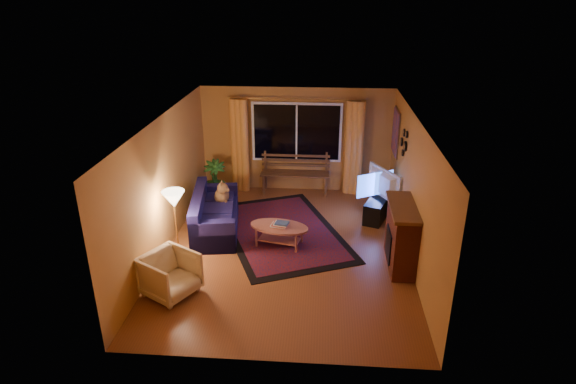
# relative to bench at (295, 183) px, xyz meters

# --- Properties ---
(floor) EXTENTS (4.50, 6.00, 0.02)m
(floor) POSITION_rel_bench_xyz_m (0.02, -2.75, -0.26)
(floor) COLOR brown
(floor) RESTS_ON ground
(ceiling) EXTENTS (4.50, 6.00, 0.02)m
(ceiling) POSITION_rel_bench_xyz_m (0.02, -2.75, 2.26)
(ceiling) COLOR white
(ceiling) RESTS_ON ground
(wall_back) EXTENTS (4.50, 0.02, 2.50)m
(wall_back) POSITION_rel_bench_xyz_m (0.02, 0.26, 1.00)
(wall_back) COLOR #C3833C
(wall_back) RESTS_ON ground
(wall_left) EXTENTS (0.02, 6.00, 2.50)m
(wall_left) POSITION_rel_bench_xyz_m (-2.24, -2.75, 1.00)
(wall_left) COLOR #C3833C
(wall_left) RESTS_ON ground
(wall_right) EXTENTS (0.02, 6.00, 2.50)m
(wall_right) POSITION_rel_bench_xyz_m (2.28, -2.75, 1.00)
(wall_right) COLOR #C3833C
(wall_right) RESTS_ON ground
(window) EXTENTS (2.00, 0.02, 1.30)m
(window) POSITION_rel_bench_xyz_m (0.02, 0.19, 1.20)
(window) COLOR black
(window) RESTS_ON wall_back
(curtain_rod) EXTENTS (3.20, 0.03, 0.03)m
(curtain_rod) POSITION_rel_bench_xyz_m (0.02, 0.15, 2.00)
(curtain_rod) COLOR #BF8C3F
(curtain_rod) RESTS_ON wall_back
(curtain_left) EXTENTS (0.36, 0.36, 2.24)m
(curtain_left) POSITION_rel_bench_xyz_m (-1.33, 0.13, 0.87)
(curtain_left) COLOR #F79F3F
(curtain_left) RESTS_ON ground
(curtain_right) EXTENTS (0.36, 0.36, 2.24)m
(curtain_right) POSITION_rel_bench_xyz_m (1.37, 0.13, 0.87)
(curtain_right) COLOR #F79F3F
(curtain_right) RESTS_ON ground
(bench) EXTENTS (1.65, 0.50, 0.49)m
(bench) POSITION_rel_bench_xyz_m (0.00, 0.00, 0.00)
(bench) COLOR #53331C
(bench) RESTS_ON ground
(potted_plant) EXTENTS (0.62, 0.62, 0.92)m
(potted_plant) POSITION_rel_bench_xyz_m (-1.85, -0.46, 0.21)
(potted_plant) COLOR #235B1E
(potted_plant) RESTS_ON ground
(sofa) EXTENTS (1.14, 2.09, 0.81)m
(sofa) POSITION_rel_bench_xyz_m (-1.48, -2.09, 0.16)
(sofa) COLOR #171348
(sofa) RESTS_ON ground
(dog) EXTENTS (0.43, 0.54, 0.52)m
(dog) POSITION_rel_bench_xyz_m (-1.43, -1.64, 0.41)
(dog) COLOR #8E5F36
(dog) RESTS_ON sofa
(armchair) EXTENTS (1.00, 1.02, 0.78)m
(armchair) POSITION_rel_bench_xyz_m (-1.73, -4.34, 0.15)
(armchair) COLOR beige
(armchair) RESTS_ON ground
(floor_lamp) EXTENTS (0.29, 0.29, 1.34)m
(floor_lamp) POSITION_rel_bench_xyz_m (-1.91, -3.27, 0.42)
(floor_lamp) COLOR #BF8C3F
(floor_lamp) RESTS_ON ground
(rug) EXTENTS (3.26, 3.92, 0.02)m
(rug) POSITION_rel_bench_xyz_m (-0.15, -2.05, -0.23)
(rug) COLOR maroon
(rug) RESTS_ON ground
(coffee_table) EXTENTS (1.36, 1.36, 0.41)m
(coffee_table) POSITION_rel_bench_xyz_m (-0.14, -2.61, -0.04)
(coffee_table) COLOR #B86655
(coffee_table) RESTS_ON ground
(tv_console) EXTENTS (0.72, 1.14, 0.45)m
(tv_console) POSITION_rel_bench_xyz_m (1.87, -1.22, -0.02)
(tv_console) COLOR black
(tv_console) RESTS_ON ground
(television) EXTENTS (0.66, 1.04, 0.64)m
(television) POSITION_rel_bench_xyz_m (1.87, -1.22, 0.52)
(television) COLOR black
(television) RESTS_ON tv_console
(fireplace) EXTENTS (0.40, 1.20, 1.10)m
(fireplace) POSITION_rel_bench_xyz_m (2.07, -3.15, 0.30)
(fireplace) COLOR maroon
(fireplace) RESTS_ON ground
(mirror_cluster) EXTENTS (0.06, 0.60, 0.56)m
(mirror_cluster) POSITION_rel_bench_xyz_m (2.23, -1.45, 1.55)
(mirror_cluster) COLOR black
(mirror_cluster) RESTS_ON wall_right
(painting) EXTENTS (0.04, 0.76, 0.96)m
(painting) POSITION_rel_bench_xyz_m (2.24, -0.30, 1.40)
(painting) COLOR #D34726
(painting) RESTS_ON wall_right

